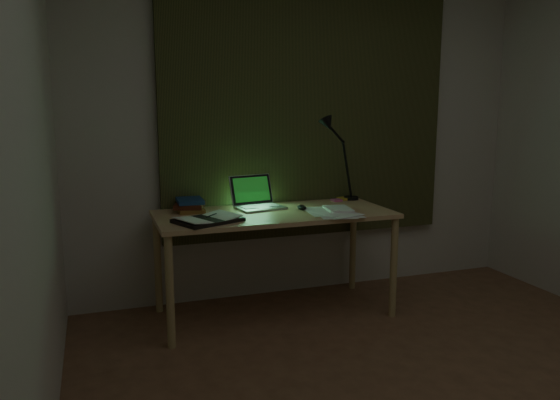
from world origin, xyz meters
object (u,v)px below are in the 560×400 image
Objects in this scene: desk at (274,264)px; book_stack at (189,205)px; open_textbook at (208,219)px; desk_lamp at (352,160)px; loose_papers at (330,210)px; laptop at (260,193)px.

book_stack is at bearing 158.38° from desk.
desk_lamp is at bearing -3.46° from open_textbook.
loose_papers is (0.85, 0.07, -0.01)m from open_textbook.
desk is 4.07× the size of loose_papers.
desk_lamp is (1.19, 0.43, 0.28)m from open_textbook.
laptop is 0.94× the size of open_textbook.
open_textbook is 0.37m from book_stack.
loose_papers is (0.37, -0.09, 0.37)m from desk.
open_textbook is at bearing -81.68° from book_stack.
loose_papers is 0.64× the size of desk_lamp.
desk is at bearing -5.37° from open_textbook.
laptop is 0.59× the size of desk_lamp.
open_textbook is at bearing -155.09° from laptop.
desk_lamp reaches higher than desk.
open_textbook is at bearing -175.41° from loose_papers.
laptop is 0.49m from book_stack.
open_textbook reaches higher than loose_papers.
desk is 7.03× the size of book_stack.
open_textbook is (-0.43, -0.30, -0.10)m from laptop.
desk is 4.43× the size of laptop.
desk is 1.01m from desk_lamp.
laptop is at bearing -174.89° from desk_lamp.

